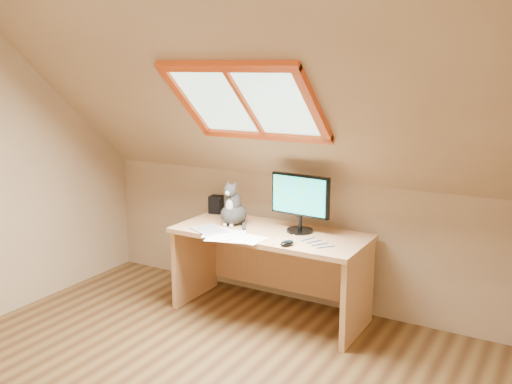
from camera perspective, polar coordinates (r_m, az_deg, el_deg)
The scene contains 9 objects.
room_shell at distance 2.86m, azimuth -12.73°, elevation 3.73°, with size 3.52×3.52×2.41m.
desk at distance 4.33m, azimuth 1.84°, elevation -6.40°, with size 1.44×0.63×0.66m.
monitor at distance 4.15m, azimuth 4.43°, elevation -0.72°, with size 0.47×0.20×0.43m.
cat at distance 4.36m, azimuth -2.29°, elevation -1.66°, with size 0.20×0.24×0.35m.
desk_speaker at distance 4.72m, azimuth -4.02°, elevation -1.24°, with size 0.10×0.10×0.14m, color black.
graphics_tablet at distance 4.23m, azimuth -4.65°, elevation -3.83°, with size 0.27×0.19×0.01m, color #B2B2B7.
mouse at distance 3.88m, azimuth 3.12°, elevation -5.13°, with size 0.06×0.11×0.04m, color black.
papers at distance 4.08m, azimuth -2.40°, elevation -4.47°, with size 0.35×0.30×0.01m.
cables at distance 3.97m, azimuth 4.73°, elevation -4.96°, with size 0.51×0.26×0.01m.
Camera 1 is at (1.92, -2.17, 1.86)m, focal length 40.00 mm.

